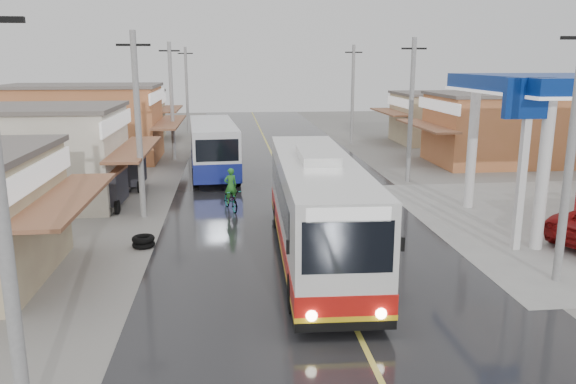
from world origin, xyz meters
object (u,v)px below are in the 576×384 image
(coach_bus, at_px, (316,208))
(second_bus, at_px, (213,147))
(tricycle_near, at_px, (107,186))
(cyclist, at_px, (231,196))
(tyre_stack, at_px, (143,241))
(tricycle_far, at_px, (129,169))

(coach_bus, height_order, second_bus, coach_bus)
(tricycle_near, bearing_deg, cyclist, -5.06)
(second_bus, bearing_deg, tyre_stack, -103.88)
(coach_bus, bearing_deg, tyre_stack, 164.90)
(cyclist, distance_m, tyre_stack, 5.95)
(second_bus, bearing_deg, coach_bus, -79.79)
(second_bus, bearing_deg, tricycle_far, -146.74)
(second_bus, bearing_deg, tricycle_near, -126.31)
(cyclist, xyz_separation_m, tricycle_near, (-5.73, 0.87, 0.41))
(coach_bus, bearing_deg, second_bus, 106.19)
(tricycle_near, bearing_deg, tyre_stack, -63.57)
(tricycle_far, distance_m, tyre_stack, 10.23)
(coach_bus, height_order, tricycle_far, coach_bus)
(second_bus, distance_m, tricycle_far, 5.60)
(cyclist, bearing_deg, tyre_stack, -140.31)
(cyclist, height_order, tyre_stack, cyclist)
(coach_bus, bearing_deg, tricycle_far, 126.92)
(cyclist, bearing_deg, tricycle_far, 120.39)
(coach_bus, height_order, cyclist, coach_bus)
(tricycle_far, bearing_deg, coach_bus, -53.48)
(cyclist, relative_size, tricycle_far, 0.80)
(coach_bus, relative_size, second_bus, 1.27)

